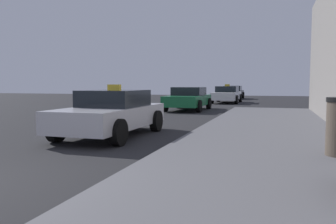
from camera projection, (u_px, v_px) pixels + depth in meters
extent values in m
cube|color=#B7B7BF|center=(111.00, 117.00, 9.37)|extent=(1.70, 4.07, 0.55)
cube|color=black|center=(114.00, 98.00, 9.53)|extent=(1.50, 1.83, 0.45)
cube|color=yellow|center=(114.00, 87.00, 9.50)|extent=(0.36, 0.14, 0.16)
cylinder|color=black|center=(118.00, 132.00, 7.90)|extent=(0.22, 0.64, 0.64)
cylinder|color=black|center=(56.00, 129.00, 8.41)|extent=(0.22, 0.64, 0.64)
cylinder|color=black|center=(156.00, 121.00, 10.37)|extent=(0.22, 0.64, 0.64)
cylinder|color=black|center=(106.00, 119.00, 10.89)|extent=(0.22, 0.64, 0.64)
cube|color=#196638|center=(188.00, 100.00, 18.68)|extent=(1.80, 4.15, 0.55)
cube|color=black|center=(189.00, 91.00, 18.84)|extent=(1.58, 1.87, 0.45)
cylinder|color=black|center=(199.00, 106.00, 17.16)|extent=(0.22, 0.64, 0.64)
cylinder|color=black|center=(165.00, 106.00, 17.71)|extent=(0.22, 0.64, 0.64)
cylinder|color=black|center=(209.00, 103.00, 19.69)|extent=(0.22, 0.64, 0.64)
cylinder|color=black|center=(179.00, 103.00, 20.23)|extent=(0.22, 0.64, 0.64)
cube|color=white|center=(227.00, 96.00, 26.03)|extent=(1.76, 4.59, 0.55)
cube|color=black|center=(227.00, 89.00, 26.21)|extent=(1.55, 2.07, 0.45)
cube|color=yellow|center=(227.00, 85.00, 26.18)|extent=(0.36, 0.14, 0.16)
cylinder|color=black|center=(236.00, 100.00, 24.39)|extent=(0.22, 0.64, 0.64)
cylinder|color=black|center=(212.00, 99.00, 24.92)|extent=(0.22, 0.64, 0.64)
cylinder|color=black|center=(240.00, 98.00, 27.18)|extent=(0.22, 0.64, 0.64)
cylinder|color=black|center=(218.00, 98.00, 27.71)|extent=(0.22, 0.64, 0.64)
cube|color=black|center=(233.00, 93.00, 32.98)|extent=(1.73, 4.18, 0.55)
cube|color=black|center=(233.00, 88.00, 33.14)|extent=(1.52, 1.88, 0.45)
cylinder|color=black|center=(240.00, 96.00, 31.47)|extent=(0.22, 0.64, 0.64)
cylinder|color=black|center=(222.00, 96.00, 31.99)|extent=(0.22, 0.64, 0.64)
cylinder|color=black|center=(243.00, 95.00, 34.01)|extent=(0.22, 0.64, 0.64)
cylinder|color=black|center=(226.00, 95.00, 34.53)|extent=(0.22, 0.64, 0.64)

